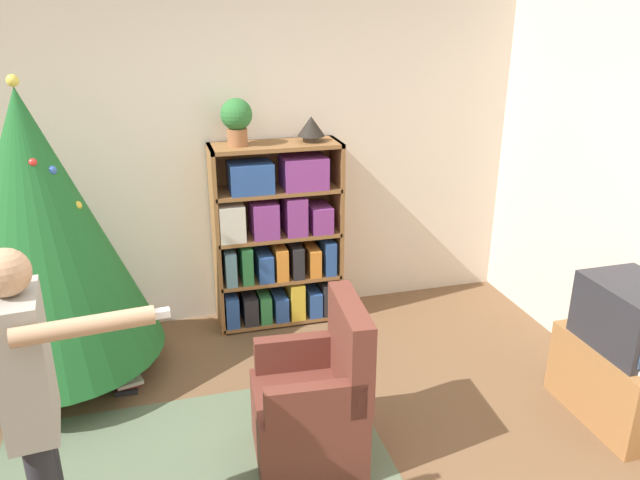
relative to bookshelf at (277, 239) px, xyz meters
The scene contains 11 objects.
wall_back 0.78m from the bookshelf, 147.27° to the left, with size 8.00×0.10×2.60m.
bookshelf is the anchor object (origin of this frame).
tv_stand 2.46m from the bookshelf, 45.54° to the right, with size 0.45×0.75×0.48m.
television 2.43m from the bookshelf, 45.58° to the right, with size 0.41×0.55×0.39m.
game_remote 2.51m from the bookshelf, 51.36° to the right, with size 0.04×0.12×0.02m.
christmas_tree 1.66m from the bookshelf, 164.87° to the right, with size 1.36×1.36×1.97m.
armchair 1.64m from the bookshelf, 94.82° to the right, with size 0.61×0.60×0.92m.
standing_person 2.48m from the bookshelf, 124.10° to the right, with size 0.66×0.47×1.54m.
potted_plant 0.95m from the bookshelf, behind, with size 0.22×0.22×0.33m.
table_lamp 0.87m from the bookshelf, ahead, with size 0.20×0.20×0.18m.
book_pile_near_tree 1.47m from the bookshelf, 149.50° to the right, with size 0.19×0.17×0.08m.
Camera 1 is at (-0.46, -2.26, 2.36)m, focal length 35.00 mm.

